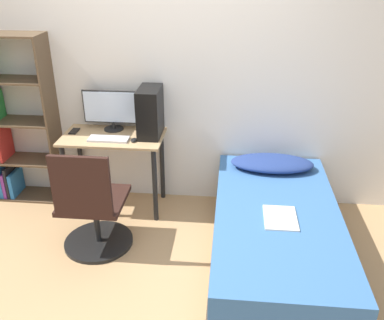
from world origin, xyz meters
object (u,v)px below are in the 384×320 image
(bookshelf, at_px, (9,126))
(pc_tower, at_px, (150,112))
(keyboard, at_px, (109,139))
(bed, at_px, (275,238))
(office_chair, at_px, (93,213))
(monitor, at_px, (112,109))

(bookshelf, relative_size, pc_tower, 3.70)
(keyboard, bearing_deg, bed, -22.78)
(office_chair, distance_m, bed, 1.47)
(pc_tower, bearing_deg, office_chair, -116.45)
(monitor, bearing_deg, bookshelf, -177.30)
(office_chair, bearing_deg, monitor, 90.80)
(keyboard, relative_size, pc_tower, 0.82)
(bookshelf, relative_size, monitor, 2.97)
(keyboard, height_order, pc_tower, pc_tower)
(bookshelf, distance_m, office_chair, 1.34)
(bookshelf, height_order, bed, bookshelf)
(bed, bearing_deg, keyboard, 157.22)
(bed, bearing_deg, monitor, 149.62)
(office_chair, distance_m, pc_tower, 1.02)
(bookshelf, distance_m, monitor, 1.02)
(bed, xyz_separation_m, pc_tower, (-1.10, 0.77, 0.72))
(bed, bearing_deg, office_chair, 178.24)
(office_chair, height_order, pc_tower, pc_tower)
(office_chair, height_order, monitor, monitor)
(keyboard, bearing_deg, bookshelf, 168.55)
(office_chair, bearing_deg, bed, -1.76)
(office_chair, xyz_separation_m, keyboard, (0.01, 0.57, 0.41))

